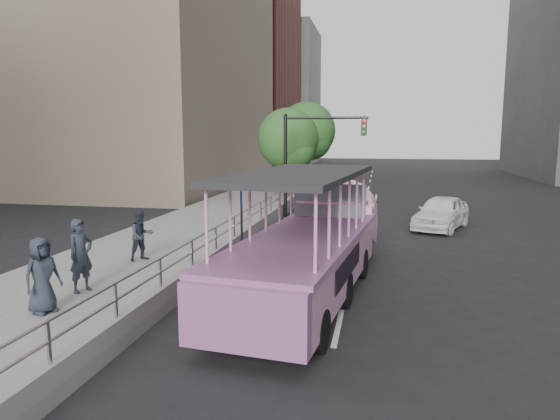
% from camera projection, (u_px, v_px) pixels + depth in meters
% --- Properties ---
extents(ground, '(160.00, 160.00, 0.00)m').
position_uv_depth(ground, '(306.00, 296.00, 13.01)').
color(ground, black).
extents(sidewalk, '(5.50, 80.00, 0.30)m').
position_uv_depth(sidewalk, '(217.00, 220.00, 23.80)').
color(sidewalk, '#969691').
rests_on(sidewalk, ground).
extents(kerb_wall, '(0.24, 30.00, 0.36)m').
position_uv_depth(kerb_wall, '(216.00, 255.00, 15.48)').
color(kerb_wall, '#9B9B96').
rests_on(kerb_wall, sidewalk).
extents(guardrail, '(0.07, 22.00, 0.71)m').
position_uv_depth(guardrail, '(216.00, 234.00, 15.38)').
color(guardrail, '#A9AAAE').
rests_on(guardrail, kerb_wall).
extents(duck_boat, '(3.50, 10.12, 3.29)m').
position_uv_depth(duck_boat, '(313.00, 246.00, 13.34)').
color(duck_boat, black).
rests_on(duck_boat, ground).
extents(car, '(3.20, 4.69, 1.48)m').
position_uv_depth(car, '(441.00, 212.00, 22.26)').
color(car, white).
rests_on(car, ground).
extents(pedestrian_near, '(0.63, 0.78, 1.83)m').
position_uv_depth(pedestrian_near, '(81.00, 255.00, 12.28)').
color(pedestrian_near, '#262C37').
rests_on(pedestrian_near, sidewalk).
extents(pedestrian_mid, '(0.94, 0.97, 1.57)m').
position_uv_depth(pedestrian_mid, '(141.00, 235.00, 15.40)').
color(pedestrian_mid, '#262C37').
rests_on(pedestrian_mid, sidewalk).
extents(pedestrian_far, '(0.80, 0.96, 1.68)m').
position_uv_depth(pedestrian_far, '(42.00, 275.00, 10.81)').
color(pedestrian_far, '#262C37').
rests_on(pedestrian_far, sidewalk).
extents(parking_sign, '(0.20, 0.58, 2.67)m').
position_uv_depth(parking_sign, '(242.00, 212.00, 16.17)').
color(parking_sign, black).
rests_on(parking_sign, ground).
extents(traffic_signal, '(4.20, 0.32, 5.20)m').
position_uv_depth(traffic_signal, '(309.00, 148.00, 24.94)').
color(traffic_signal, black).
rests_on(traffic_signal, ground).
extents(street_tree_near, '(3.52, 3.52, 5.72)m').
position_uv_depth(street_tree_near, '(290.00, 141.00, 28.53)').
color(street_tree_near, '#352618').
rests_on(street_tree_near, ground).
extents(street_tree_far, '(3.97, 3.97, 6.45)m').
position_uv_depth(street_tree_far, '(308.00, 133.00, 34.24)').
color(street_tree_far, '#352618').
rests_on(street_tree_far, ground).
extents(midrise_brick, '(18.00, 16.00, 26.00)m').
position_uv_depth(midrise_brick, '(218.00, 63.00, 61.12)').
color(midrise_brick, brown).
rests_on(midrise_brick, ground).
extents(midrise_stone_b, '(16.00, 14.00, 20.00)m').
position_uv_depth(midrise_stone_b, '(264.00, 97.00, 76.69)').
color(midrise_stone_b, slate).
rests_on(midrise_stone_b, ground).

